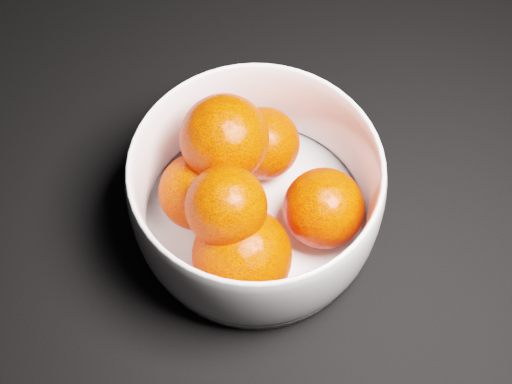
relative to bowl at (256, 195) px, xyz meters
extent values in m
cylinder|color=white|center=(0.00, 0.00, -0.05)|extent=(0.20, 0.20, 0.01)
sphere|color=red|center=(0.01, 0.05, -0.01)|extent=(0.06, 0.06, 0.06)
sphere|color=red|center=(-0.05, 0.01, -0.01)|extent=(0.07, 0.07, 0.07)
sphere|color=red|center=(-0.02, -0.05, -0.01)|extent=(0.08, 0.08, 0.08)
sphere|color=red|center=(0.05, -0.02, -0.01)|extent=(0.07, 0.07, 0.07)
sphere|color=red|center=(-0.02, 0.04, 0.03)|extent=(0.07, 0.07, 0.07)
sphere|color=red|center=(-0.03, -0.03, 0.03)|extent=(0.06, 0.06, 0.06)
camera|label=1|loc=(-0.04, -0.29, 0.51)|focal=50.00mm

